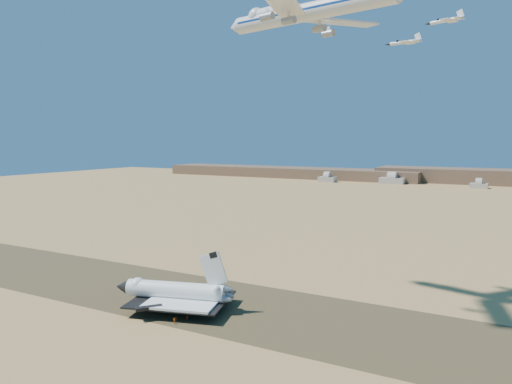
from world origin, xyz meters
The scene contains 11 objects.
ground centered at (0.00, 0.00, 0.00)m, with size 1200.00×1200.00×0.00m, color #A8824A.
runway centered at (0.00, 0.00, 0.03)m, with size 600.00×50.00×0.06m, color brown.
ridgeline centered at (65.32, 527.31, 7.63)m, with size 960.00×90.00×18.00m.
hangars centered at (-64.00, 478.43, 4.83)m, with size 200.50×29.50×30.00m.
shuttle centered at (-9.01, -11.45, 5.42)m, with size 41.31×32.42×20.17m.
carrier_747 centered at (23.62, 17.58, 97.48)m, with size 75.01×56.54×18.66m.
crew_a centered at (-0.52, -22.62, 0.96)m, with size 0.66×0.43×1.80m, color #E35E0D.
crew_b centered at (-1.21, -20.80, 0.84)m, with size 0.76×0.44×1.56m, color #E35E0D.
crew_c centered at (0.95, -18.10, 0.89)m, with size 0.97×0.50×1.66m, color #E35E0D.
chase_jet_d centered at (44.58, 69.76, 94.62)m, with size 15.40×8.68×3.87m.
chase_jet_e centered at (59.05, 75.83, 102.69)m, with size 16.19×9.48×4.13m.
Camera 1 is at (92.37, -138.43, 56.23)m, focal length 35.00 mm.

